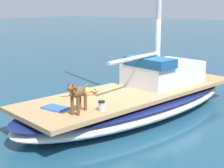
{
  "coord_description": "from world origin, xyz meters",
  "views": [
    {
      "loc": [
        4.82,
        -7.19,
        2.86
      ],
      "look_at": [
        0.0,
        -1.0,
        1.01
      ],
      "focal_mm": 53.71,
      "sensor_mm": 36.0,
      "label": 1
    }
  ],
  "objects": [
    {
      "name": "cabin_house",
      "position": [
        0.19,
        1.1,
        1.01
      ],
      "size": [
        1.72,
        2.41,
        0.84
      ],
      "color": "silver",
      "rests_on": "sailboat_main"
    },
    {
      "name": "deck_winch",
      "position": [
        0.43,
        -1.91,
        0.76
      ],
      "size": [
        0.16,
        0.16,
        0.21
      ],
      "color": "#B7B7BC",
      "rests_on": "sailboat_main"
    },
    {
      "name": "dog_tan",
      "position": [
        -0.75,
        -1.27,
        0.77
      ],
      "size": [
        0.61,
        0.83,
        0.22
      ],
      "color": "tan",
      "rests_on": "sailboat_main"
    },
    {
      "name": "sailboat_main",
      "position": [
        0.0,
        0.0,
        0.34
      ],
      "size": [
        3.6,
        7.54,
        0.66
      ],
      "color": "white",
      "rests_on": "ground"
    },
    {
      "name": "dog_brown",
      "position": [
        0.16,
        -2.36,
        1.08
      ],
      "size": [
        0.39,
        0.91,
        0.7
      ],
      "color": "brown",
      "rests_on": "sailboat_main"
    },
    {
      "name": "deck_towel",
      "position": [
        -0.46,
        -2.44,
        0.68
      ],
      "size": [
        0.58,
        0.39,
        0.03
      ],
      "primitive_type": "cube",
      "rotation": [
        0.0,
        0.0,
        0.05
      ],
      "color": "blue",
      "rests_on": "sailboat_main"
    },
    {
      "name": "ground_plane",
      "position": [
        0.0,
        0.0,
        0.0
      ],
      "size": [
        120.0,
        120.0,
        0.0
      ],
      "primitive_type": "plane",
      "color": "navy"
    }
  ]
}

